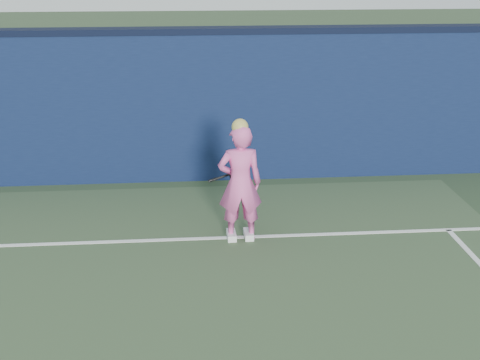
{
  "coord_description": "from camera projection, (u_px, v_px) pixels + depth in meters",
  "views": [
    {
      "loc": [
        1.19,
        -3.55,
        3.72
      ],
      "look_at": [
        1.8,
        3.99,
        0.87
      ],
      "focal_mm": 45.0,
      "sensor_mm": 36.0,
      "label": 1
    }
  ],
  "objects": [
    {
      "name": "player",
      "position": [
        240.0,
        183.0,
        8.1
      ],
      "size": [
        0.61,
        0.41,
        1.72
      ],
      "rotation": [
        0.0,
        0.0,
        3.17
      ],
      "color": "#EB5BAB",
      "rests_on": "ground"
    },
    {
      "name": "backstop_wall",
      "position": [
        122.0,
        110.0,
        10.16
      ],
      "size": [
        24.0,
        0.4,
        2.5
      ],
      "primitive_type": "cube",
      "color": "#0D1839",
      "rests_on": "ground"
    },
    {
      "name": "wall_cap",
      "position": [
        117.0,
        31.0,
        9.7
      ],
      "size": [
        24.0,
        0.42,
        0.1
      ],
      "primitive_type": "cube",
      "color": "black",
      "rests_on": "backstop_wall"
    },
    {
      "name": "racket",
      "position": [
        237.0,
        173.0,
        8.52
      ],
      "size": [
        0.61,
        0.17,
        0.32
      ],
      "rotation": [
        0.0,
        0.0,
        0.02
      ],
      "color": "black",
      "rests_on": "ground"
    }
  ]
}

